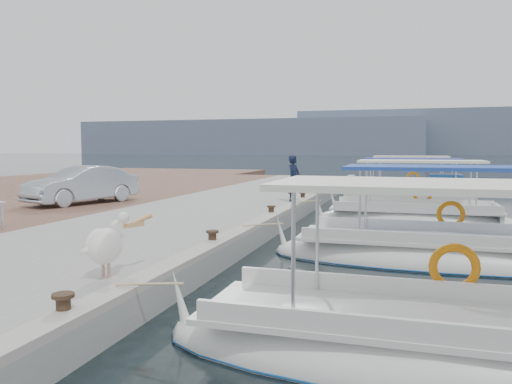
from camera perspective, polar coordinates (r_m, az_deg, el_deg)
ground at (r=14.36m, az=1.53°, el=-5.54°), size 400.00×400.00×0.00m
concrete_quay at (r=19.93m, az=-3.01°, el=-1.85°), size 6.00×40.00×0.50m
quay_curb at (r=19.14m, az=4.84°, el=-1.22°), size 0.44×40.00×0.12m
cobblestone_strip at (r=22.12m, az=-15.29°, el=-1.34°), size 4.00×40.00×0.50m
distant_hills at (r=216.72m, az=23.78°, el=5.90°), size 330.00×60.00×18.00m
fishing_caique_a at (r=6.72m, az=19.60°, el=-17.17°), size 6.99×2.15×2.83m
fishing_caique_b at (r=12.33m, az=20.26°, el=-7.03°), size 7.83×2.37×2.83m
fishing_caique_c at (r=18.01m, az=17.56°, el=-3.22°), size 6.82×2.09×2.83m
fishing_caique_d at (r=21.42m, az=17.19°, el=-1.73°), size 6.40×2.23×2.83m
fishing_caique_e at (r=28.03m, az=16.86°, el=-0.33°), size 6.37×2.25×2.83m
mooring_bollards at (r=15.77m, az=1.75°, el=-2.04°), size 0.28×20.28×0.33m
pelican at (r=8.65m, az=-16.66°, el=-5.76°), size 0.77×1.34×1.05m
fisherman at (r=20.03m, az=4.34°, el=1.56°), size 0.62×0.78×1.86m
parked_car at (r=20.44m, az=-19.25°, el=0.79°), size 2.88×4.65×1.45m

